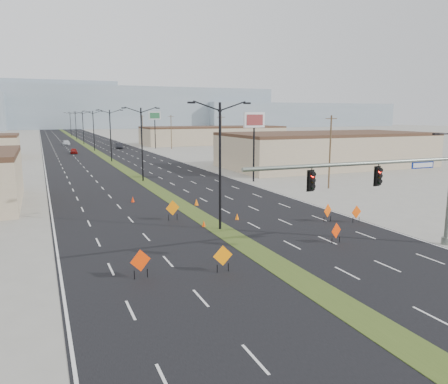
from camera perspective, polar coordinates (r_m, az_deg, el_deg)
name	(u,v)px	position (r m, az deg, el deg)	size (l,w,h in m)	color
ground	(303,281)	(24.98, 10.25, -11.37)	(600.00, 600.00, 0.00)	gray
road_surface	(93,150)	(120.41, -16.75, 5.31)	(25.00, 400.00, 0.02)	black
median_strip	(93,150)	(120.41, -16.75, 5.31)	(2.00, 400.00, 0.04)	#374C1B
building_se_near	(326,151)	(79.90, 13.20, 5.26)	(36.00, 18.00, 5.50)	tan
building_se_far	(213,136)	(139.19, -1.43, 7.34)	(44.00, 16.00, 5.00)	tan
mesa_center	(118,108)	(323.76, -13.73, 10.64)	(220.00, 50.00, 28.00)	#7F929E
mesa_east	(294,115)	(364.59, 9.18, 9.91)	(160.00, 50.00, 18.00)	#7F929E
mesa_backdrop	(9,105)	(339.87, -26.22, 10.20)	(140.00, 50.00, 32.00)	#7F929E
signal_mast	(400,181)	(30.59, 22.01, 1.30)	(16.30, 0.60, 8.00)	slate
streetlight_0	(220,162)	(34.12, -0.53, 3.93)	(5.15, 0.24, 10.02)	black
streetlight_1	(142,142)	(60.87, -10.68, 6.45)	(5.15, 0.24, 10.02)	black
streetlight_2	(111,134)	(88.40, -14.60, 7.37)	(5.15, 0.24, 10.02)	black
streetlight_3	(94,129)	(116.15, -16.67, 7.84)	(5.15, 0.24, 10.02)	black
streetlight_4	(83,127)	(144.00, -17.93, 8.12)	(5.15, 0.24, 10.02)	black
streetlight_5	(76,125)	(171.90, -18.79, 8.31)	(5.15, 0.24, 10.02)	black
streetlight_6	(71,123)	(199.82, -19.41, 8.44)	(5.15, 0.24, 10.02)	black
utility_pole_0	(330,151)	(55.42, 13.68, 5.23)	(1.60, 0.20, 9.00)	#4C3823
utility_pole_1	(221,138)	(86.04, -0.38, 7.13)	(1.60, 0.20, 9.00)	#4C3823
utility_pole_2	(171,131)	(119.09, -6.91, 7.87)	(1.60, 0.20, 9.00)	#4C3823
utility_pole_3	(143,128)	(153.02, -10.58, 8.24)	(1.60, 0.20, 9.00)	#4C3823
car_left	(74,151)	(109.02, -19.03, 5.08)	(1.53, 3.81, 1.30)	maroon
car_mid	(119,146)	(122.53, -13.54, 5.88)	(1.59, 4.55, 1.50)	black
car_far	(66,143)	(140.10, -19.91, 6.05)	(2.07, 5.10, 1.48)	silver
construction_sign_0	(140,262)	(25.05, -10.86, -8.91)	(1.22, 0.40, 1.68)	#EA3704
construction_sign_1	(223,257)	(25.58, -0.15, -8.43)	(1.21, 0.05, 1.61)	orange
construction_sign_2	(173,209)	(38.09, -6.73, -2.16)	(1.30, 0.38, 1.77)	#D76B04
construction_sign_3	(336,231)	(32.19, 14.44, -5.01)	(1.06, 0.41, 1.48)	#FF3A05
construction_sign_4	(328,211)	(38.35, 13.39, -2.47)	(1.09, 0.53, 1.58)	#F55205
construction_sign_5	(356,213)	(38.70, 16.91, -2.60)	(1.11, 0.21, 1.49)	#E14704
cone_0	(237,216)	(38.25, 1.72, -3.22)	(0.34, 0.34, 0.56)	#FF6B05
cone_1	(204,224)	(35.86, -2.65, -4.14)	(0.32, 0.32, 0.54)	#E64304
cone_2	(196,202)	(44.29, -3.62, -1.32)	(0.41, 0.41, 0.69)	#FF6905
cone_3	(133,199)	(46.80, -11.83, -0.95)	(0.36, 0.36, 0.59)	red
pole_sign_east_near	(254,125)	(59.67, 3.96, 8.69)	(3.07, 0.47, 9.41)	black
pole_sign_east_far	(155,118)	(120.67, -9.04, 9.49)	(3.18, 1.37, 9.95)	black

